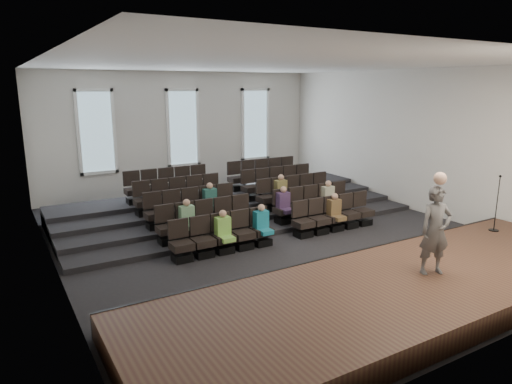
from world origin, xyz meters
TOP-DOWN VIEW (x-y plane):
  - ground at (0.00, 0.00)m, footprint 14.00×14.00m
  - ceiling at (0.00, 0.00)m, footprint 12.00×14.00m
  - wall_back at (0.00, 7.02)m, footprint 12.00×0.04m
  - wall_front at (0.00, -7.02)m, footprint 12.00×0.04m
  - wall_left at (-6.02, 0.00)m, footprint 0.04×14.00m
  - wall_right at (6.02, 0.00)m, footprint 0.04×14.00m
  - stage at (0.00, -5.10)m, footprint 11.80×3.60m
  - stage_lip at (0.00, -3.33)m, footprint 11.80×0.06m
  - risers at (0.00, 3.17)m, footprint 11.80×4.80m
  - seating_rows at (-0.00, 1.54)m, footprint 6.80×4.70m
  - windows at (0.00, 6.95)m, footprint 8.44×0.10m
  - audience at (0.00, 0.32)m, footprint 5.45×2.64m
  - speaker at (0.77, -5.14)m, footprint 0.80×0.66m
  - mic_stand at (4.69, -4.05)m, footprint 0.26×0.26m

SIDE VIEW (x-z plane):
  - ground at x=0.00m, z-range 0.00..0.00m
  - risers at x=0.00m, z-range -0.10..0.50m
  - stage at x=0.00m, z-range 0.00..0.50m
  - stage_lip at x=0.00m, z-range -0.01..0.51m
  - seating_rows at x=0.00m, z-range -0.15..1.52m
  - audience at x=0.00m, z-range 0.26..1.36m
  - mic_stand at x=4.69m, z-range 0.18..1.75m
  - speaker at x=0.77m, z-range 0.50..2.39m
  - wall_back at x=0.00m, z-range 0.00..5.00m
  - wall_front at x=0.00m, z-range 0.00..5.00m
  - wall_left at x=-6.02m, z-range 0.00..5.00m
  - wall_right at x=6.02m, z-range 0.00..5.00m
  - windows at x=0.00m, z-range 1.08..4.32m
  - ceiling at x=0.00m, z-range 5.00..5.02m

